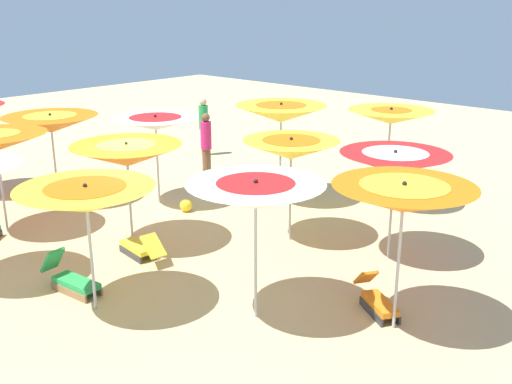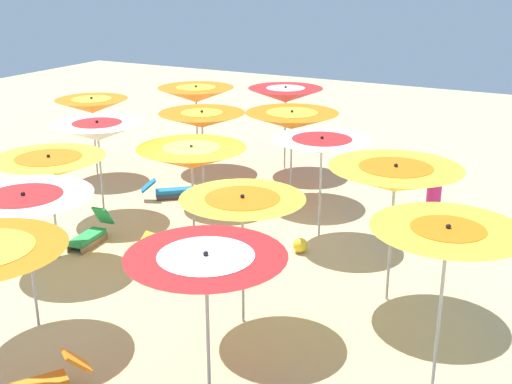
# 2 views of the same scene
# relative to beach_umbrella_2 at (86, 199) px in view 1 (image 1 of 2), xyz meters

# --- Properties ---
(ground) EXTENTS (41.77, 41.77, 0.04)m
(ground) POSITION_rel_beach_umbrella_2_xyz_m (-1.95, 2.33, -1.94)
(ground) COLOR #D1B57F
(beach_umbrella_2) EXTENTS (2.18, 2.18, 2.17)m
(beach_umbrella_2) POSITION_rel_beach_umbrella_2_xyz_m (0.00, 0.00, 0.00)
(beach_umbrella_2) COLOR #B2B2B7
(beach_umbrella_2) RESTS_ON ground
(beach_umbrella_3) EXTENTS (2.14, 2.14, 2.32)m
(beach_umbrella_3) POSITION_rel_beach_umbrella_2_xyz_m (2.14, 1.59, 0.15)
(beach_umbrella_3) COLOR #B2B2B7
(beach_umbrella_3) RESTS_ON ground
(beach_umbrella_4) EXTENTS (2.11, 2.11, 2.39)m
(beach_umbrella_4) POSITION_rel_beach_umbrella_2_xyz_m (3.96, 2.79, 0.22)
(beach_umbrella_4) COLOR #B2B2B7
(beach_umbrella_4) RESTS_ON ground
(beach_umbrella_7) EXTENTS (2.22, 2.22, 2.20)m
(beach_umbrella_7) POSITION_rel_beach_umbrella_2_xyz_m (-1.81, 2.08, 0.01)
(beach_umbrella_7) COLOR #B2B2B7
(beach_umbrella_7) RESTS_ON ground
(beach_umbrella_8) EXTENTS (1.99, 1.99, 2.23)m
(beach_umbrella_8) POSITION_rel_beach_umbrella_2_xyz_m (0.44, 4.50, 0.07)
(beach_umbrella_8) COLOR #B2B2B7
(beach_umbrella_8) RESTS_ON ground
(beach_umbrella_9) EXTENTS (2.10, 2.10, 2.20)m
(beach_umbrella_9) POSITION_rel_beach_umbrella_2_xyz_m (2.48, 5.11, 0.04)
(beach_umbrella_9) COLOR #B2B2B7
(beach_umbrella_9) RESTS_ON ground
(beach_umbrella_11) EXTENTS (2.30, 2.30, 2.25)m
(beach_umbrella_11) POSITION_rel_beach_umbrella_2_xyz_m (-5.57, 2.56, 0.07)
(beach_umbrella_11) COLOR #B2B2B7
(beach_umbrella_11) RESTS_ON ground
(beach_umbrella_12) EXTENTS (2.09, 2.09, 2.24)m
(beach_umbrella_12) POSITION_rel_beach_umbrella_2_xyz_m (-3.54, 4.19, 0.11)
(beach_umbrella_12) COLOR #B2B2B7
(beach_umbrella_12) RESTS_ON ground
(beach_umbrella_13) EXTENTS (2.23, 2.23, 2.51)m
(beach_umbrella_13) POSITION_rel_beach_umbrella_2_xyz_m (-1.42, 6.38, 0.32)
(beach_umbrella_13) COLOR #B2B2B7
(beach_umbrella_13) RESTS_ON ground
(beach_umbrella_14) EXTENTS (2.01, 2.01, 2.47)m
(beach_umbrella_14) POSITION_rel_beach_umbrella_2_xyz_m (0.82, 7.74, 0.33)
(beach_umbrella_14) COLOR #B2B2B7
(beach_umbrella_14) RESTS_ON ground
(lounger_1) EXTENTS (1.32, 0.51, 0.59)m
(lounger_1) POSITION_rel_beach_umbrella_2_xyz_m (-1.14, 1.79, -1.71)
(lounger_1) COLOR #333338
(lounger_1) RESTS_ON ground
(lounger_2) EXTENTS (1.29, 0.50, 0.69)m
(lounger_2) POSITION_rel_beach_umbrella_2_xyz_m (-0.85, 0.09, -1.70)
(lounger_2) COLOR olive
(lounger_2) RESTS_ON ground
(lounger_3) EXTENTS (1.14, 0.89, 0.57)m
(lounger_3) POSITION_rel_beach_umbrella_2_xyz_m (3.48, 3.07, -1.72)
(lounger_3) COLOR #333338
(lounger_3) RESTS_ON ground
(beachgoer_0) EXTENTS (0.30, 0.30, 1.87)m
(beachgoer_0) POSITION_rel_beach_umbrella_2_xyz_m (-6.29, 8.27, -0.92)
(beachgoer_0) COLOR #D8A87F
(beachgoer_0) RESTS_ON ground
(beachgoer_1) EXTENTS (0.30, 0.30, 1.89)m
(beachgoer_1) POSITION_rel_beach_umbrella_2_xyz_m (-4.20, 6.44, -0.91)
(beachgoer_1) COLOR brown
(beachgoer_1) RESTS_ON ground
(beach_ball) EXTENTS (0.31, 0.31, 0.31)m
(beach_ball) POSITION_rel_beach_umbrella_2_xyz_m (-2.53, 4.20, -1.76)
(beach_ball) COLOR yellow
(beach_ball) RESTS_ON ground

